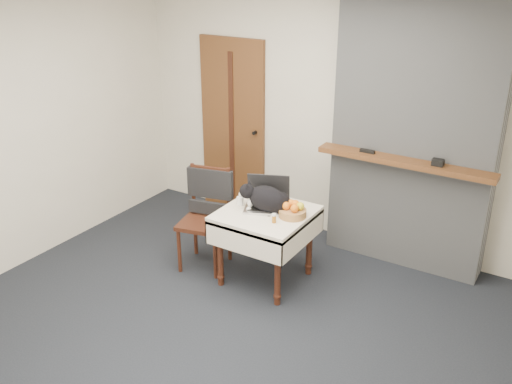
{
  "coord_description": "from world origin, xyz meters",
  "views": [
    {
      "loc": [
        2.3,
        -3.18,
        2.88
      ],
      "look_at": [
        -0.13,
        0.74,
        0.89
      ],
      "focal_mm": 40.0,
      "sensor_mm": 36.0,
      "label": 1
    }
  ],
  "objects_px": {
    "cream_jar": "(240,201)",
    "chair": "(208,203)",
    "door": "(233,127)",
    "fruit_basket": "(293,211)",
    "laptop": "(267,200)",
    "side_table": "(266,223)",
    "cat": "(268,199)",
    "pill_bottle": "(274,218)"
  },
  "relations": [
    {
      "from": "cream_jar",
      "to": "chair",
      "type": "distance_m",
      "value": 0.39
    },
    {
      "from": "door",
      "to": "cream_jar",
      "type": "distance_m",
      "value": 1.49
    },
    {
      "from": "fruit_basket",
      "to": "laptop",
      "type": "bearing_deg",
      "value": 169.04
    },
    {
      "from": "side_table",
      "to": "cat",
      "type": "height_order",
      "value": "cat"
    },
    {
      "from": "cream_jar",
      "to": "chair",
      "type": "bearing_deg",
      "value": -179.41
    },
    {
      "from": "cream_jar",
      "to": "fruit_basket",
      "type": "height_order",
      "value": "fruit_basket"
    },
    {
      "from": "laptop",
      "to": "cream_jar",
      "type": "distance_m",
      "value": 0.25
    },
    {
      "from": "door",
      "to": "cat",
      "type": "height_order",
      "value": "door"
    },
    {
      "from": "cream_jar",
      "to": "side_table",
      "type": "bearing_deg",
      "value": -1.73
    },
    {
      "from": "cat",
      "to": "fruit_basket",
      "type": "relative_size",
      "value": 2.34
    },
    {
      "from": "pill_bottle",
      "to": "fruit_basket",
      "type": "height_order",
      "value": "fruit_basket"
    },
    {
      "from": "cream_jar",
      "to": "pill_bottle",
      "type": "bearing_deg",
      "value": -19.61
    },
    {
      "from": "fruit_basket",
      "to": "cream_jar",
      "type": "bearing_deg",
      "value": -176.46
    },
    {
      "from": "cat",
      "to": "pill_bottle",
      "type": "distance_m",
      "value": 0.24
    },
    {
      "from": "door",
      "to": "laptop",
      "type": "relative_size",
      "value": 4.13
    },
    {
      "from": "cat",
      "to": "cream_jar",
      "type": "bearing_deg",
      "value": 164.79
    },
    {
      "from": "side_table",
      "to": "cream_jar",
      "type": "distance_m",
      "value": 0.32
    },
    {
      "from": "cat",
      "to": "pill_bottle",
      "type": "height_order",
      "value": "cat"
    },
    {
      "from": "door",
      "to": "side_table",
      "type": "distance_m",
      "value": 1.7
    },
    {
      "from": "side_table",
      "to": "fruit_basket",
      "type": "distance_m",
      "value": 0.3
    },
    {
      "from": "door",
      "to": "pill_bottle",
      "type": "distance_m",
      "value": 1.9
    },
    {
      "from": "laptop",
      "to": "pill_bottle",
      "type": "distance_m",
      "value": 0.33
    },
    {
      "from": "fruit_basket",
      "to": "chair",
      "type": "xyz_separation_m",
      "value": [
        -0.9,
        -0.04,
        -0.13
      ]
    },
    {
      "from": "side_table",
      "to": "laptop",
      "type": "xyz_separation_m",
      "value": [
        -0.04,
        0.1,
        0.18
      ]
    },
    {
      "from": "door",
      "to": "fruit_basket",
      "type": "relative_size",
      "value": 8.2
    },
    {
      "from": "door",
      "to": "pill_bottle",
      "type": "xyz_separation_m",
      "value": [
        1.32,
        -1.34,
        -0.26
      ]
    },
    {
      "from": "door",
      "to": "cream_jar",
      "type": "bearing_deg",
      "value": -53.62
    },
    {
      "from": "door",
      "to": "fruit_basket",
      "type": "bearing_deg",
      "value": -39.34
    },
    {
      "from": "chair",
      "to": "laptop",
      "type": "bearing_deg",
      "value": -4.2
    },
    {
      "from": "door",
      "to": "pill_bottle",
      "type": "bearing_deg",
      "value": -45.42
    },
    {
      "from": "door",
      "to": "cream_jar",
      "type": "relative_size",
      "value": 26.58
    },
    {
      "from": "laptop",
      "to": "fruit_basket",
      "type": "relative_size",
      "value": 1.99
    },
    {
      "from": "cream_jar",
      "to": "fruit_basket",
      "type": "bearing_deg",
      "value": 3.54
    },
    {
      "from": "cat",
      "to": "pill_bottle",
      "type": "relative_size",
      "value": 6.9
    },
    {
      "from": "door",
      "to": "laptop",
      "type": "distance_m",
      "value": 1.57
    },
    {
      "from": "door",
      "to": "laptop",
      "type": "bearing_deg",
      "value": -44.63
    },
    {
      "from": "cat",
      "to": "cream_jar",
      "type": "xyz_separation_m",
      "value": [
        -0.29,
        -0.01,
        -0.08
      ]
    },
    {
      "from": "cream_jar",
      "to": "cat",
      "type": "bearing_deg",
      "value": 1.91
    },
    {
      "from": "side_table",
      "to": "pill_bottle",
      "type": "height_order",
      "value": "pill_bottle"
    },
    {
      "from": "side_table",
      "to": "fruit_basket",
      "type": "bearing_deg",
      "value": 9.34
    },
    {
      "from": "laptop",
      "to": "chair",
      "type": "bearing_deg",
      "value": 165.42
    },
    {
      "from": "door",
      "to": "cat",
      "type": "distance_m",
      "value": 1.66
    }
  ]
}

